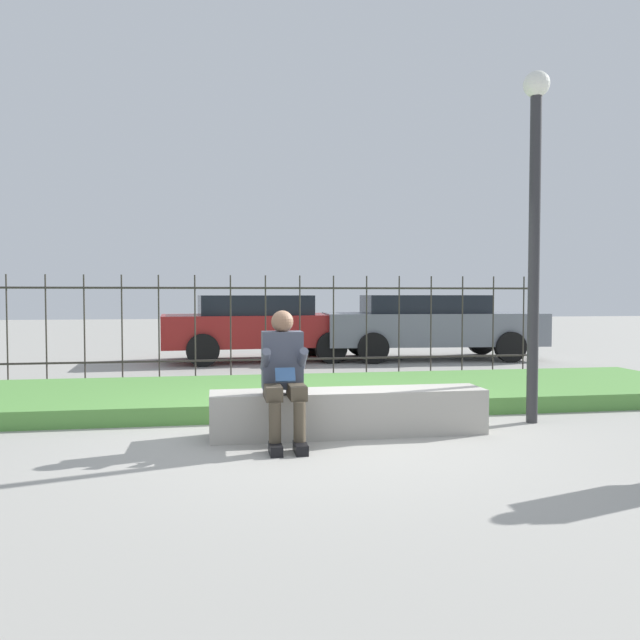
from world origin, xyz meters
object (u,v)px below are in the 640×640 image
Objects in this scene: person_seated_reader at (283,372)px; car_parked_right at (429,324)px; street_lamp at (535,207)px; stone_bench at (349,415)px; car_parked_center at (260,325)px.

car_parked_right is at bearing 61.13° from person_seated_reader.
street_lamp is (2.77, 0.52, 1.66)m from person_seated_reader.
stone_bench is at bearing -111.06° from car_parked_right.
car_parked_right is at bearing 80.02° from street_lamp.
car_parked_right reaches higher than person_seated_reader.
street_lamp is at bearing -95.66° from car_parked_right.
street_lamp reaches higher than car_parked_center.
street_lamp is at bearing 10.61° from person_seated_reader.
car_parked_center is at bearing -179.45° from car_parked_right.
street_lamp is at bearing 6.48° from stone_bench.
car_parked_center is at bearing 93.09° from stone_bench.
stone_bench is at bearing 22.41° from person_seated_reader.
street_lamp is at bearing -74.22° from car_parked_center.
car_parked_center reaches higher than person_seated_reader.
car_parked_center is 1.12× the size of street_lamp.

